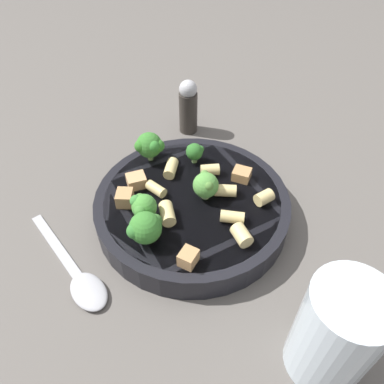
% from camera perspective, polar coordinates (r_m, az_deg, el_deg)
% --- Properties ---
extents(ground_plane, '(2.00, 2.00, 0.00)m').
position_cam_1_polar(ground_plane, '(0.51, 0.00, -3.60)').
color(ground_plane, '#5B5651').
extents(pasta_bowl, '(0.25, 0.25, 0.03)m').
position_cam_1_polar(pasta_bowl, '(0.49, 0.00, -2.02)').
color(pasta_bowl, black).
rests_on(pasta_bowl, ground_plane).
extents(broccoli_floret_0, '(0.04, 0.04, 0.04)m').
position_cam_1_polar(broccoli_floret_0, '(0.52, -6.46, 7.06)').
color(broccoli_floret_0, '#84AD60').
rests_on(broccoli_floret_0, pasta_bowl).
extents(broccoli_floret_1, '(0.03, 0.03, 0.04)m').
position_cam_1_polar(broccoli_floret_1, '(0.44, -7.48, -2.18)').
color(broccoli_floret_1, '#9EC175').
rests_on(broccoli_floret_1, pasta_bowl).
extents(broccoli_floret_2, '(0.02, 0.03, 0.03)m').
position_cam_1_polar(broccoli_floret_2, '(0.52, 0.42, 6.16)').
color(broccoli_floret_2, '#84AD60').
rests_on(broccoli_floret_2, pasta_bowl).
extents(broccoli_floret_3, '(0.04, 0.03, 0.04)m').
position_cam_1_polar(broccoli_floret_3, '(0.47, 2.05, 1.33)').
color(broccoli_floret_3, '#9EC175').
rests_on(broccoli_floret_3, pasta_bowl).
extents(broccoli_floret_4, '(0.04, 0.04, 0.04)m').
position_cam_1_polar(broccoli_floret_4, '(0.42, -7.15, -5.43)').
color(broccoli_floret_4, '#84AD60').
rests_on(broccoli_floret_4, pasta_bowl).
extents(rigatoni_0, '(0.03, 0.03, 0.01)m').
position_cam_1_polar(rigatoni_0, '(0.48, -5.51, 0.47)').
color(rigatoni_0, '#E0C67F').
rests_on(rigatoni_0, pasta_bowl).
extents(rigatoni_1, '(0.02, 0.03, 0.01)m').
position_cam_1_polar(rigatoni_1, '(0.45, 6.15, -3.81)').
color(rigatoni_1, '#E0C67F').
rests_on(rigatoni_1, pasta_bowl).
extents(rigatoni_2, '(0.02, 0.03, 0.02)m').
position_cam_1_polar(rigatoni_2, '(0.48, 5.12, 0.21)').
color(rigatoni_2, '#E0C67F').
rests_on(rigatoni_2, pasta_bowl).
extents(rigatoni_3, '(0.02, 0.02, 0.02)m').
position_cam_1_polar(rigatoni_3, '(0.51, 2.76, 3.38)').
color(rigatoni_3, '#E0C67F').
rests_on(rigatoni_3, pasta_bowl).
extents(rigatoni_4, '(0.03, 0.02, 0.02)m').
position_cam_1_polar(rigatoni_4, '(0.43, 7.58, -6.53)').
color(rigatoni_4, '#E0C67F').
rests_on(rigatoni_4, pasta_bowl).
extents(rigatoni_5, '(0.03, 0.02, 0.02)m').
position_cam_1_polar(rigatoni_5, '(0.45, -3.79, -3.28)').
color(rigatoni_5, '#E0C67F').
rests_on(rigatoni_5, pasta_bowl).
extents(rigatoni_6, '(0.03, 0.02, 0.02)m').
position_cam_1_polar(rigatoni_6, '(0.51, -3.23, 3.61)').
color(rigatoni_6, '#E0C67F').
rests_on(rigatoni_6, pasta_bowl).
extents(rigatoni_7, '(0.02, 0.03, 0.02)m').
position_cam_1_polar(rigatoni_7, '(0.48, 10.93, -0.84)').
color(rigatoni_7, '#E0C67F').
rests_on(rigatoni_7, pasta_bowl).
extents(chicken_chunk_0, '(0.03, 0.03, 0.01)m').
position_cam_1_polar(chicken_chunk_0, '(0.51, 7.57, 2.67)').
color(chicken_chunk_0, tan).
rests_on(chicken_chunk_0, pasta_bowl).
extents(chicken_chunk_1, '(0.03, 0.03, 0.02)m').
position_cam_1_polar(chicken_chunk_1, '(0.41, -0.57, -9.98)').
color(chicken_chunk_1, tan).
rests_on(chicken_chunk_1, pasta_bowl).
extents(chicken_chunk_2, '(0.03, 0.03, 0.02)m').
position_cam_1_polar(chicken_chunk_2, '(0.50, -8.47, 1.70)').
color(chicken_chunk_2, tan).
rests_on(chicken_chunk_2, pasta_bowl).
extents(chicken_chunk_3, '(0.03, 0.02, 0.02)m').
position_cam_1_polar(chicken_chunk_3, '(0.47, -10.22, -0.98)').
color(chicken_chunk_3, tan).
rests_on(chicken_chunk_3, pasta_bowl).
extents(drinking_glass, '(0.07, 0.07, 0.12)m').
position_cam_1_polar(drinking_glass, '(0.38, 20.78, -20.01)').
color(drinking_glass, silver).
rests_on(drinking_glass, ground_plane).
extents(pepper_shaker, '(0.03, 0.03, 0.09)m').
position_cam_1_polar(pepper_shaker, '(0.63, -0.58, 12.92)').
color(pepper_shaker, '#332D28').
rests_on(pepper_shaker, ground_plane).
extents(spoon, '(0.16, 0.12, 0.01)m').
position_cam_1_polar(spoon, '(0.46, -16.80, -12.43)').
color(spoon, '#B2B2B7').
rests_on(spoon, ground_plane).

